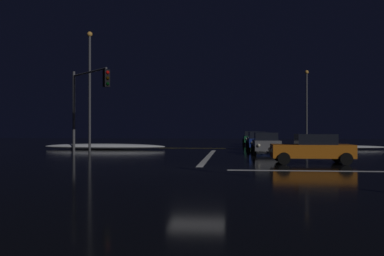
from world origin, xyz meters
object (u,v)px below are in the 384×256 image
at_px(sedan_gray, 266,143).
at_px(sedan_blue, 259,141).
at_px(streetlamp_right_far, 307,102).
at_px(sedan_silver, 256,139).
at_px(traffic_signal_nw, 87,95).
at_px(sedan_green, 252,138).
at_px(sedan_orange_crossing, 312,149).
at_px(streetlamp_left_near, 90,83).

height_order(sedan_gray, sedan_blue, same).
height_order(sedan_gray, streetlamp_right_far, streetlamp_right_far).
height_order(sedan_silver, streetlamp_right_far, streetlamp_right_far).
bearing_deg(streetlamp_right_far, traffic_signal_nw, -128.65).
xyz_separation_m(sedan_gray, traffic_signal_nw, (-12.00, -4.06, 3.29)).
height_order(sedan_silver, sedan_green, same).
relative_size(sedan_gray, streetlamp_right_far, 0.50).
height_order(sedan_blue, traffic_signal_nw, traffic_signal_nw).
bearing_deg(traffic_signal_nw, sedan_gray, 18.70).
relative_size(sedan_gray, sedan_blue, 1.00).
height_order(sedan_gray, sedan_green, same).
bearing_deg(sedan_gray, sedan_silver, 90.27).
distance_m(sedan_silver, sedan_orange_crossing, 19.38).
bearing_deg(sedan_gray, sedan_green, 90.76).
xyz_separation_m(sedan_blue, sedan_green, (-0.07, 12.19, 0.00)).
distance_m(traffic_signal_nw, streetlamp_right_far, 29.08).
bearing_deg(sedan_silver, sedan_blue, -91.17).
bearing_deg(sedan_gray, sedan_blue, 91.71).
height_order(sedan_gray, traffic_signal_nw, traffic_signal_nw).
bearing_deg(sedan_orange_crossing, traffic_signal_nw, 163.56).
relative_size(sedan_green, traffic_signal_nw, 0.74).
bearing_deg(sedan_orange_crossing, sedan_blue, 98.15).
height_order(sedan_gray, streetlamp_left_near, streetlamp_left_near).
xyz_separation_m(sedan_silver, streetlamp_right_far, (6.21, 7.48, 4.21)).
bearing_deg(sedan_green, sedan_blue, -89.68).
bearing_deg(sedan_green, streetlamp_left_near, -132.72).
distance_m(sedan_gray, streetlamp_left_near, 15.24).
relative_size(sedan_blue, traffic_signal_nw, 0.74).
height_order(streetlamp_left_near, streetlamp_right_far, streetlamp_left_near).
height_order(sedan_green, sedan_orange_crossing, same).
distance_m(sedan_silver, traffic_signal_nw, 19.63).
distance_m(traffic_signal_nw, streetlamp_left_near, 7.23).
xyz_separation_m(sedan_gray, streetlamp_left_near, (-14.20, 2.64, 4.85)).
bearing_deg(sedan_silver, sedan_green, 91.59).
bearing_deg(sedan_silver, streetlamp_right_far, 50.30).
relative_size(sedan_gray, sedan_silver, 1.00).
bearing_deg(traffic_signal_nw, sedan_silver, 51.88).
bearing_deg(streetlamp_right_far, sedan_blue, -115.83).
relative_size(sedan_silver, sedan_green, 1.00).
relative_size(sedan_blue, sedan_green, 1.00).
bearing_deg(streetlamp_left_near, streetlamp_right_far, 38.17).
bearing_deg(sedan_blue, sedan_green, 90.32).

